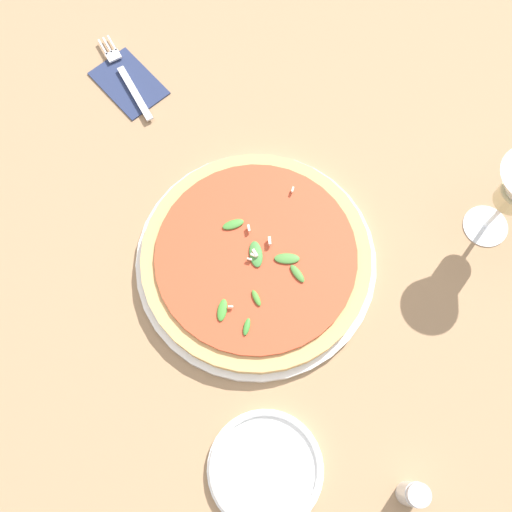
{
  "coord_description": "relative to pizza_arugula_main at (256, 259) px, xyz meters",
  "views": [
    {
      "loc": [
        -0.28,
        0.16,
        0.87
      ],
      "look_at": [
        -0.01,
        0.03,
        0.03
      ],
      "focal_mm": 42.0,
      "sensor_mm": 36.0,
      "label": 1
    }
  ],
  "objects": [
    {
      "name": "pizza_arugula_main",
      "position": [
        0.0,
        0.0,
        0.0
      ],
      "size": [
        0.37,
        0.37,
        0.05
      ],
      "color": "white",
      "rests_on": "ground_plane"
    },
    {
      "name": "ground_plane",
      "position": [
        0.01,
        -0.03,
        -0.02
      ],
      "size": [
        6.0,
        6.0,
        0.0
      ],
      "primitive_type": "plane",
      "color": "#9E7A56"
    },
    {
      "name": "napkin",
      "position": [
        0.39,
        0.06,
        -0.01
      ],
      "size": [
        0.15,
        0.12,
        0.01
      ],
      "rotation": [
        0.0,
        0.0,
        0.29
      ],
      "color": "navy",
      "rests_on": "ground_plane"
    },
    {
      "name": "side_plate_white",
      "position": [
        -0.28,
        0.12,
        -0.01
      ],
      "size": [
        0.16,
        0.16,
        0.02
      ],
      "color": "white",
      "rests_on": "ground_plane"
    },
    {
      "name": "fork",
      "position": [
        0.4,
        0.06,
        -0.01
      ],
      "size": [
        0.19,
        0.03,
        0.0
      ],
      "rotation": [
        0.0,
        0.0,
        0.07
      ],
      "color": "silver",
      "rests_on": "ground_plane"
    },
    {
      "name": "shaker_pepper",
      "position": [
        -0.39,
        -0.04,
        0.02
      ],
      "size": [
        0.03,
        0.03,
        0.07
      ],
      "color": "silver",
      "rests_on": "ground_plane"
    }
  ]
}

